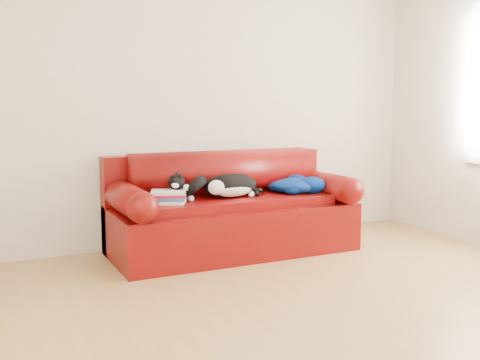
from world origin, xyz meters
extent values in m
plane|color=olive|center=(0.00, 0.00, 0.00)|extent=(4.50, 4.50, 0.00)
cube|color=beige|center=(0.00, 2.00, 1.30)|extent=(4.50, 0.02, 2.60)
cube|color=#420204|center=(0.07, 1.50, 0.21)|extent=(2.10, 0.90, 0.42)
cube|color=#420204|center=(0.07, 1.45, 0.45)|extent=(1.66, 0.62, 0.10)
cylinder|color=black|center=(-0.86, 1.17, 0.03)|extent=(0.06, 0.06, 0.05)
cylinder|color=black|center=(1.00, 1.17, 0.03)|extent=(0.06, 0.06, 0.05)
cylinder|color=black|center=(-0.86, 1.83, 0.03)|extent=(0.06, 0.06, 0.05)
cylinder|color=black|center=(1.00, 1.83, 0.03)|extent=(0.06, 0.06, 0.05)
cube|color=#420204|center=(0.07, 1.86, 0.42)|extent=(2.10, 0.18, 0.85)
cylinder|color=#420204|center=(0.07, 1.75, 0.68)|extent=(1.70, 0.40, 0.40)
cylinder|color=#420204|center=(-0.86, 1.50, 0.54)|extent=(0.24, 0.88, 0.24)
sphere|color=#420204|center=(-0.86, 1.06, 0.54)|extent=(0.24, 0.24, 0.24)
cylinder|color=#420204|center=(1.00, 1.50, 0.54)|extent=(0.24, 0.88, 0.24)
sphere|color=#420204|center=(1.00, 1.06, 0.54)|extent=(0.24, 0.24, 0.24)
cube|color=white|center=(-0.56, 1.40, 0.51)|extent=(0.38, 0.35, 0.02)
cube|color=white|center=(-0.56, 1.40, 0.51)|extent=(0.36, 0.33, 0.02)
cube|color=#1F5AAB|center=(-0.56, 1.40, 0.54)|extent=(0.36, 0.33, 0.02)
cube|color=white|center=(-0.56, 1.40, 0.54)|extent=(0.35, 0.32, 0.02)
cube|color=#A81335|center=(-0.56, 1.40, 0.56)|extent=(0.35, 0.32, 0.02)
cube|color=white|center=(-0.56, 1.40, 0.56)|extent=(0.33, 0.30, 0.02)
cube|color=silver|center=(-0.56, 1.40, 0.59)|extent=(0.34, 0.30, 0.02)
cube|color=white|center=(-0.56, 1.40, 0.59)|extent=(0.32, 0.28, 0.02)
ellipsoid|color=black|center=(0.02, 1.44, 0.60)|extent=(0.55, 0.41, 0.20)
ellipsoid|color=silver|center=(0.02, 1.38, 0.56)|extent=(0.37, 0.25, 0.13)
ellipsoid|color=silver|center=(-0.15, 1.35, 0.61)|extent=(0.17, 0.16, 0.12)
ellipsoid|color=black|center=(0.16, 1.50, 0.59)|extent=(0.25, 0.25, 0.17)
ellipsoid|color=black|center=(-0.28, 1.34, 0.66)|extent=(0.18, 0.17, 0.12)
ellipsoid|color=silver|center=(-0.30, 1.30, 0.65)|extent=(0.08, 0.08, 0.05)
sphere|color=#BF7272|center=(-0.32, 1.29, 0.65)|extent=(0.02, 0.02, 0.02)
cone|color=black|center=(-0.25, 1.31, 0.72)|extent=(0.07, 0.06, 0.06)
cone|color=black|center=(-0.28, 1.38, 0.72)|extent=(0.07, 0.06, 0.06)
cylinder|color=black|center=(0.27, 1.50, 0.53)|extent=(0.15, 0.15, 0.04)
sphere|color=silver|center=(-0.18, 1.32, 0.52)|extent=(0.05, 0.05, 0.05)
sphere|color=silver|center=(0.19, 1.38, 0.52)|extent=(0.05, 0.05, 0.05)
ellipsoid|color=#021042|center=(0.65, 1.42, 0.57)|extent=(0.51, 0.48, 0.14)
ellipsoid|color=#021042|center=(0.77, 1.33, 0.58)|extent=(0.31, 0.29, 0.16)
ellipsoid|color=#021042|center=(0.58, 1.52, 0.55)|extent=(0.33, 0.35, 0.10)
ellipsoid|color=#021042|center=(0.73, 1.53, 0.58)|extent=(0.25, 0.22, 0.16)
ellipsoid|color=#021042|center=(0.58, 1.34, 0.55)|extent=(0.21, 0.21, 0.10)
ellipsoid|color=silver|center=(0.70, 1.33, 0.59)|extent=(0.19, 0.12, 0.04)
camera|label=1|loc=(-1.98, -2.87, 1.28)|focal=42.00mm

